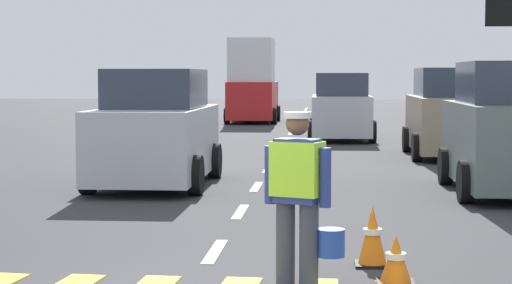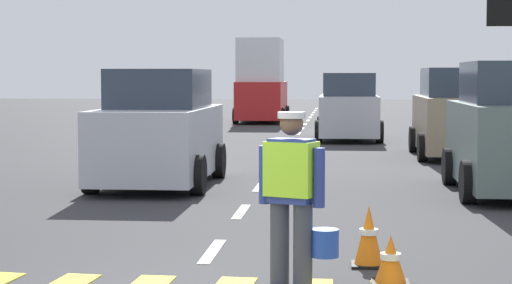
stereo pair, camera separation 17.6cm
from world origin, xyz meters
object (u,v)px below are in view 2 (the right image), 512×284
(traffic_cone_far, at_px, (369,236))
(car_parked_far, at_px, (455,116))
(road_worker, at_px, (294,191))
(car_parked_curbside, at_px, (509,133))
(traffic_cone_near, at_px, (391,261))
(delivery_truck, at_px, (262,85))
(car_oncoming_lead, at_px, (159,131))
(car_outgoing_far, at_px, (349,109))

(traffic_cone_far, bearing_deg, car_parked_far, 79.12)
(road_worker, distance_m, car_parked_far, 14.50)
(car_parked_curbside, bearing_deg, traffic_cone_near, -108.85)
(traffic_cone_near, height_order, car_parked_far, car_parked_far)
(traffic_cone_far, relative_size, delivery_truck, 0.14)
(car_parked_curbside, relative_size, car_parked_far, 0.93)
(traffic_cone_near, distance_m, car_parked_curbside, 7.32)
(delivery_truck, height_order, car_parked_far, delivery_truck)
(traffic_cone_far, bearing_deg, traffic_cone_near, -77.60)
(traffic_cone_near, height_order, car_oncoming_lead, car_oncoming_lead)
(delivery_truck, xyz_separation_m, car_oncoming_lead, (0.06, -22.08, -0.62))
(car_parked_curbside, bearing_deg, car_outgoing_far, 101.45)
(car_outgoing_far, bearing_deg, traffic_cone_far, -89.86)
(traffic_cone_far, height_order, car_outgoing_far, car_outgoing_far)
(traffic_cone_far, height_order, car_parked_far, car_parked_far)
(car_oncoming_lead, relative_size, car_parked_far, 0.98)
(traffic_cone_far, xyz_separation_m, car_parked_far, (2.51, 13.03, 0.70))
(traffic_cone_near, distance_m, car_parked_far, 14.08)
(delivery_truck, height_order, car_parked_curbside, delivery_truck)
(delivery_truck, distance_m, car_parked_far, 16.97)
(road_worker, xyz_separation_m, traffic_cone_near, (0.92, 0.27, -0.69))
(road_worker, relative_size, car_parked_far, 0.39)
(traffic_cone_far, distance_m, car_oncoming_lead, 7.68)
(road_worker, bearing_deg, car_parked_curbside, 65.46)
(car_oncoming_lead, distance_m, car_outgoing_far, 12.54)
(traffic_cone_far, bearing_deg, delivery_truck, 97.23)
(car_parked_curbside, height_order, car_outgoing_far, car_parked_curbside)
(traffic_cone_near, relative_size, car_parked_curbside, 0.12)
(traffic_cone_near, height_order, traffic_cone_far, traffic_cone_far)
(road_worker, height_order, traffic_cone_near, road_worker)
(traffic_cone_near, bearing_deg, car_oncoming_lead, 116.51)
(delivery_truck, xyz_separation_m, car_outgoing_far, (3.61, -10.06, -0.64))
(road_worker, height_order, car_parked_far, car_parked_far)
(delivery_truck, height_order, car_outgoing_far, delivery_truck)
(car_parked_curbside, bearing_deg, traffic_cone_far, -112.72)
(car_parked_curbside, distance_m, car_outgoing_far, 12.98)
(traffic_cone_near, distance_m, delivery_truck, 29.94)
(car_oncoming_lead, bearing_deg, road_worker, -69.93)
(road_worker, xyz_separation_m, car_oncoming_lead, (-2.87, 7.85, 0.06))
(car_outgoing_far, xyz_separation_m, car_parked_far, (2.55, -5.74, 0.05))
(road_worker, height_order, delivery_truck, delivery_truck)
(car_oncoming_lead, height_order, car_outgoing_far, car_oncoming_lead)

